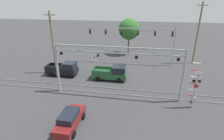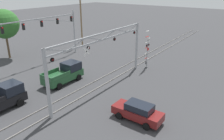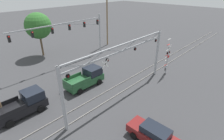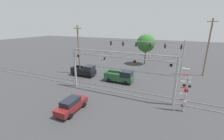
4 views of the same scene
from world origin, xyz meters
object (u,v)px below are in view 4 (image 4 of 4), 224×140
at_px(pickup_truck_following, 85,71).
at_px(utility_pole_right, 208,48).
at_px(crossing_signal_mast, 185,95).
at_px(pickup_truck_lead, 121,77).
at_px(background_tree_beyond_span, 146,43).
at_px(sedan_waiting, 71,105).
at_px(crossing_gantry, 119,67).
at_px(traffic_signal_span, 157,48).
at_px(utility_pole_left, 79,50).

bearing_deg(pickup_truck_following, utility_pole_right, 24.21).
bearing_deg(pickup_truck_following, crossing_signal_mast, -18.81).
height_order(crossing_signal_mast, pickup_truck_lead, crossing_signal_mast).
xyz_separation_m(pickup_truck_following, background_tree_beyond_span, (8.94, 13.76, 4.35)).
height_order(sedan_waiting, background_tree_beyond_span, background_tree_beyond_span).
bearing_deg(crossing_signal_mast, crossing_gantry, 172.91).
bearing_deg(pickup_truck_lead, background_tree_beyond_span, 85.07).
xyz_separation_m(crossing_gantry, traffic_signal_span, (3.30, 12.46, 1.02)).
xyz_separation_m(sedan_waiting, utility_pole_left, (-7.50, 12.25, 4.18)).
relative_size(crossing_signal_mast, background_tree_beyond_span, 0.69).
relative_size(utility_pole_left, background_tree_beyond_span, 1.27).
bearing_deg(sedan_waiting, utility_pole_right, 53.09).
height_order(crossing_gantry, traffic_signal_span, traffic_signal_span).
height_order(crossing_signal_mast, sedan_waiting, crossing_signal_mast).
bearing_deg(background_tree_beyond_span, sedan_waiting, -97.31).
bearing_deg(traffic_signal_span, pickup_truck_lead, -120.91).
relative_size(crossing_gantry, traffic_signal_span, 0.97).
distance_m(crossing_gantry, pickup_truck_lead, 5.80).
bearing_deg(utility_pole_left, background_tree_beyond_span, 50.17).
distance_m(crossing_gantry, utility_pole_right, 19.24).
relative_size(traffic_signal_span, pickup_truck_lead, 3.14).
height_order(crossing_gantry, utility_pole_left, utility_pole_left).
relative_size(pickup_truck_following, utility_pole_right, 0.44).
xyz_separation_m(pickup_truck_following, sedan_waiting, (5.72, -11.34, -0.22)).
distance_m(pickup_truck_lead, utility_pole_right, 17.60).
distance_m(utility_pole_left, background_tree_beyond_span, 16.75).
bearing_deg(utility_pole_right, crossing_signal_mast, -103.52).
distance_m(traffic_signal_span, utility_pole_left, 15.64).
bearing_deg(background_tree_beyond_span, pickup_truck_lead, -94.93).
height_order(pickup_truck_lead, background_tree_beyond_span, background_tree_beyond_span).
distance_m(sedan_waiting, utility_pole_right, 26.71).
height_order(pickup_truck_following, sedan_waiting, pickup_truck_following).
xyz_separation_m(pickup_truck_following, utility_pole_right, (21.50, 9.67, 4.58)).
bearing_deg(pickup_truck_lead, utility_pole_right, 35.87).
bearing_deg(traffic_signal_span, pickup_truck_following, -148.81).
height_order(pickup_truck_lead, pickup_truck_following, same).
xyz_separation_m(pickup_truck_lead, utility_pole_right, (13.77, 9.96, 4.58)).
bearing_deg(crossing_gantry, pickup_truck_following, 151.38).
xyz_separation_m(traffic_signal_span, utility_pole_right, (9.11, 2.17, 0.42)).
bearing_deg(background_tree_beyond_span, utility_pole_left, -129.83).
height_order(crossing_signal_mast, background_tree_beyond_span, background_tree_beyond_span).
height_order(traffic_signal_span, background_tree_beyond_span, background_tree_beyond_span).
xyz_separation_m(sedan_waiting, background_tree_beyond_span, (3.22, 25.11, 4.56)).
height_order(crossing_gantry, sedan_waiting, crossing_gantry).
relative_size(traffic_signal_span, utility_pole_right, 1.44).
relative_size(crossing_signal_mast, utility_pole_left, 0.54).
distance_m(crossing_gantry, utility_pole_left, 12.39).
bearing_deg(utility_pole_right, pickup_truck_lead, -144.13).
xyz_separation_m(traffic_signal_span, sedan_waiting, (-6.68, -18.85, -4.38)).
height_order(crossing_signal_mast, pickup_truck_following, crossing_signal_mast).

